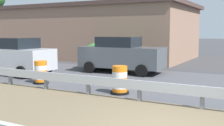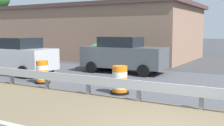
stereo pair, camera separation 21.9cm
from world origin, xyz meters
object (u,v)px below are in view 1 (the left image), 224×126
(traffic_barrel_close, at_px, (41,73))
(car_mid_far_lane, at_px, (121,55))
(car_trailing_far_lane, at_px, (14,56))
(traffic_barrel_nearest, at_px, (120,81))

(traffic_barrel_close, xyz_separation_m, car_mid_far_lane, (4.62, -1.65, 0.55))
(traffic_barrel_close, height_order, car_trailing_far_lane, car_trailing_far_lane)
(traffic_barrel_nearest, xyz_separation_m, car_trailing_far_lane, (1.48, 7.11, 0.51))
(traffic_barrel_nearest, height_order, car_mid_far_lane, car_mid_far_lane)
(car_mid_far_lane, xyz_separation_m, car_trailing_far_lane, (-3.30, 4.76, -0.02))
(traffic_barrel_nearest, xyz_separation_m, car_mid_far_lane, (4.78, 2.36, 0.53))
(car_mid_far_lane, distance_m, car_trailing_far_lane, 5.79)
(traffic_barrel_nearest, relative_size, car_trailing_far_lane, 0.23)
(traffic_barrel_nearest, height_order, traffic_barrel_close, traffic_barrel_nearest)
(traffic_barrel_nearest, distance_m, traffic_barrel_close, 4.01)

